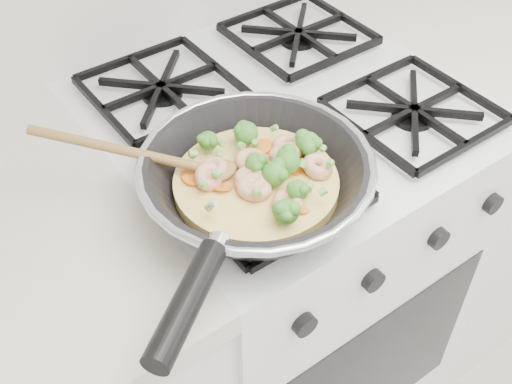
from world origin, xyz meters
TOP-DOWN VIEW (x-y plane):
  - stove at (0.00, 1.70)m, footprint 0.60×0.60m
  - counter_right at (0.80, 1.70)m, footprint 1.00×0.60m
  - skillet at (-0.18, 1.54)m, footprint 0.43×0.41m

SIDE VIEW (x-z plane):
  - counter_right at x=0.80m, z-range 0.00..0.90m
  - stove at x=0.00m, z-range 0.00..0.92m
  - skillet at x=-0.18m, z-range 0.91..1.01m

